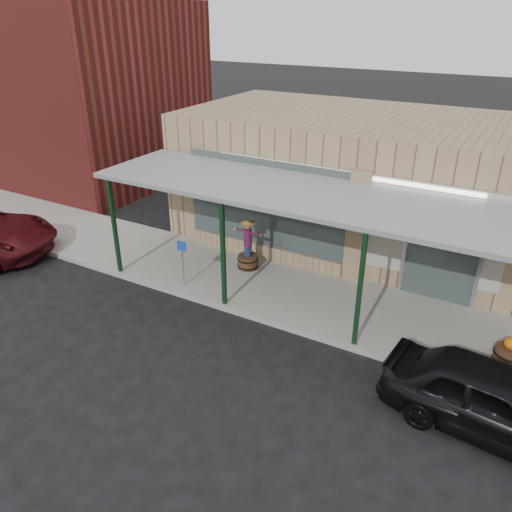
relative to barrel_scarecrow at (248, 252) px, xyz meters
The scene contains 9 objects.
ground 4.84m from the barrel_scarecrow, 61.49° to the right, with size 120.00×120.00×0.00m, color black.
sidewalk 2.45m from the barrel_scarecrow, 15.02° to the right, with size 40.00×3.20×0.15m, color gray.
storefront 4.78m from the barrel_scarecrow, 59.92° to the left, with size 12.00×6.25×4.20m.
awning 3.33m from the barrel_scarecrow, 15.91° to the right, with size 12.00×3.00×3.04m.
block_buildings_near 7.27m from the barrel_scarecrow, 49.26° to the left, with size 61.00×8.00×8.00m.
barrel_scarecrow is the anchor object (origin of this frame).
barrel_pumpkin 7.38m from the barrel_scarecrow, ahead, with size 0.74×0.74×0.76m.
handicap_sign 2.11m from the barrel_scarecrow, 119.57° to the right, with size 0.28×0.04×1.37m.
parked_sedan 7.85m from the barrel_scarecrow, 24.14° to the right, with size 4.27×2.12×1.48m.
Camera 1 is at (4.49, -7.29, 7.21)m, focal length 35.00 mm.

